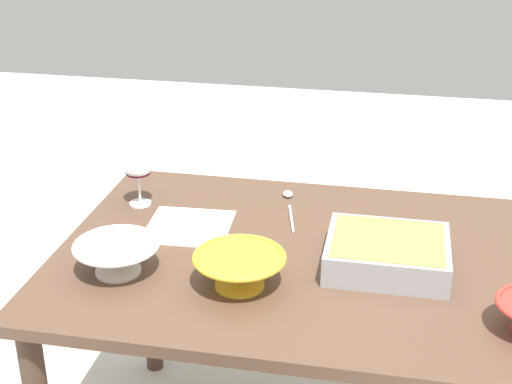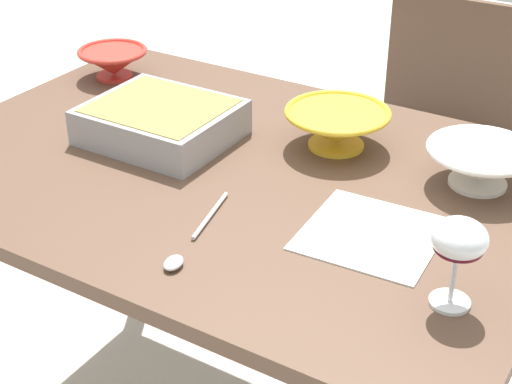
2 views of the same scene
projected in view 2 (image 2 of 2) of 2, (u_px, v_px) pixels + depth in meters
name	position (u px, v px, depth m)	size (l,w,h in m)	color
dining_table	(234.00, 205.00, 1.62)	(1.29, 0.91, 0.74)	brown
chair	(439.00, 144.00, 2.23)	(0.46, 0.42, 0.87)	#595959
wine_glass	(459.00, 243.00, 1.14)	(0.08, 0.08, 0.15)	white
casserole_dish	(161.00, 120.00, 1.66)	(0.30, 0.26, 0.08)	#99999E
mixing_bowl	(480.00, 164.00, 1.49)	(0.21, 0.21, 0.08)	white
small_bowl	(337.00, 126.00, 1.63)	(0.22, 0.22, 0.08)	yellow
serving_bowl	(113.00, 61.00, 1.97)	(0.17, 0.17, 0.08)	red
serving_spoon	(188.00, 245.00, 1.32)	(0.08, 0.26, 0.01)	silver
napkin	(371.00, 234.00, 1.36)	(0.23, 0.23, 0.00)	white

